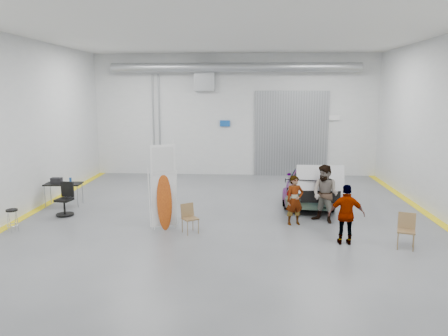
# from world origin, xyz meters

# --- Properties ---
(ground) EXTENTS (16.00, 16.00, 0.00)m
(ground) POSITION_xyz_m (0.00, 0.00, 0.00)
(ground) COLOR #585B5F
(ground) RESTS_ON ground
(room_shell) EXTENTS (14.02, 16.18, 6.01)m
(room_shell) POSITION_xyz_m (0.24, 2.22, 4.08)
(room_shell) COLOR silver
(room_shell) RESTS_ON ground
(sedan_car) EXTENTS (2.62, 4.90, 1.35)m
(sedan_car) POSITION_xyz_m (3.06, 2.69, 0.67)
(sedan_car) COLOR silver
(sedan_car) RESTS_ON ground
(person_a) EXTENTS (0.67, 0.55, 1.58)m
(person_a) POSITION_xyz_m (2.14, -0.33, 0.79)
(person_a) COLOR #92664F
(person_a) RESTS_ON ground
(person_b) EXTENTS (1.16, 1.12, 1.88)m
(person_b) POSITION_xyz_m (3.14, -0.05, 0.94)
(person_b) COLOR teal
(person_b) RESTS_ON ground
(person_c) EXTENTS (1.00, 0.47, 1.69)m
(person_c) POSITION_xyz_m (3.38, -2.07, 0.84)
(person_c) COLOR brown
(person_c) RESTS_ON ground
(surfboard_display) EXTENTS (0.73, 0.43, 2.77)m
(surfboard_display) POSITION_xyz_m (-1.96, -1.08, 1.12)
(surfboard_display) COLOR white
(surfboard_display) RESTS_ON ground
(folding_chair_near) EXTENTS (0.57, 0.62, 0.87)m
(folding_chair_near) POSITION_xyz_m (-1.04, -1.36, 0.27)
(folding_chair_near) COLOR brown
(folding_chair_near) RESTS_ON ground
(folding_chair_far) EXTENTS (0.57, 0.60, 0.95)m
(folding_chair_far) POSITION_xyz_m (4.91, -2.33, 0.30)
(folding_chair_far) COLOR brown
(folding_chair_far) RESTS_ON ground
(shop_stool) EXTENTS (0.36, 0.36, 0.70)m
(shop_stool) POSITION_xyz_m (-6.38, -1.56, 0.35)
(shop_stool) COLOR black
(shop_stool) RESTS_ON ground
(work_table) EXTENTS (1.34, 0.72, 1.07)m
(work_table) POSITION_xyz_m (-6.22, 1.61, 0.82)
(work_table) COLOR gray
(work_table) RESTS_ON ground
(office_chair) EXTENTS (0.59, 0.60, 1.11)m
(office_chair) POSITION_xyz_m (-5.55, 0.31, 0.49)
(office_chair) COLOR black
(office_chair) RESTS_ON ground
(trunk_lid) EXTENTS (1.57, 0.96, 0.04)m
(trunk_lid) POSITION_xyz_m (3.06, 0.61, 1.37)
(trunk_lid) COLOR silver
(trunk_lid) RESTS_ON sedan_car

